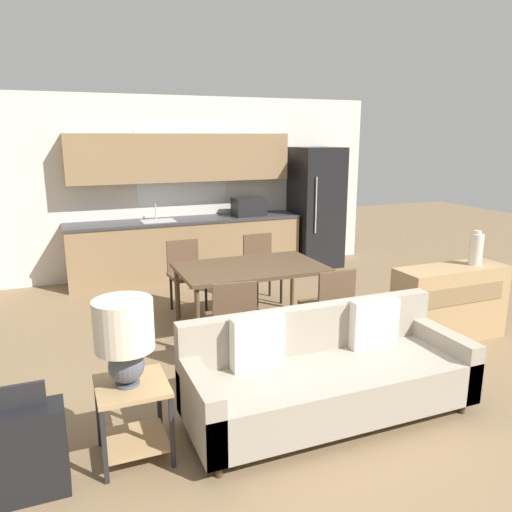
% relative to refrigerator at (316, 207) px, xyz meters
% --- Properties ---
extents(ground_plane, '(20.00, 20.00, 0.00)m').
position_rel_refrigerator_xyz_m(ground_plane, '(-2.16, -4.21, -0.97)').
color(ground_plane, '#7F6647').
extents(wall_back, '(6.40, 0.07, 2.70)m').
position_rel_refrigerator_xyz_m(wall_back, '(-2.16, 0.42, 0.39)').
color(wall_back, silver).
rests_on(wall_back, ground_plane).
extents(kitchen_counter, '(3.52, 0.65, 2.15)m').
position_rel_refrigerator_xyz_m(kitchen_counter, '(-2.15, 0.12, -0.13)').
color(kitchen_counter, '#8E704C').
rests_on(kitchen_counter, ground_plane).
extents(refrigerator, '(0.72, 0.77, 1.94)m').
position_rel_refrigerator_xyz_m(refrigerator, '(0.00, 0.00, 0.00)').
color(refrigerator, black).
rests_on(refrigerator, ground_plane).
extents(dining_table, '(1.58, 0.98, 0.73)m').
position_rel_refrigerator_xyz_m(dining_table, '(-2.05, -2.27, -0.30)').
color(dining_table, brown).
rests_on(dining_table, ground_plane).
extents(couch, '(2.20, 0.80, 0.83)m').
position_rel_refrigerator_xyz_m(couch, '(-2.16, -4.13, -0.64)').
color(couch, '#3D2D1E').
rests_on(couch, ground_plane).
extents(side_table, '(0.46, 0.46, 0.54)m').
position_rel_refrigerator_xyz_m(side_table, '(-3.61, -4.12, -0.61)').
color(side_table, tan).
rests_on(side_table, ground_plane).
extents(table_lamp, '(0.38, 0.38, 0.58)m').
position_rel_refrigerator_xyz_m(table_lamp, '(-3.64, -4.12, -0.08)').
color(table_lamp, '#4C515B').
rests_on(table_lamp, side_table).
extents(credenza, '(1.22, 0.43, 0.79)m').
position_rel_refrigerator_xyz_m(credenza, '(-0.19, -3.31, -0.58)').
color(credenza, tan).
rests_on(credenza, ground_plane).
extents(vase, '(0.14, 0.14, 0.37)m').
position_rel_refrigerator_xyz_m(vase, '(0.10, -3.31, -0.01)').
color(vase, beige).
rests_on(vase, credenza).
extents(dining_chair_near_right, '(0.42, 0.42, 0.87)m').
position_rel_refrigerator_xyz_m(dining_chair_near_right, '(-1.54, -3.12, -0.47)').
color(dining_chair_near_right, brown).
rests_on(dining_chair_near_right, ground_plane).
extents(dining_chair_far_right, '(0.44, 0.44, 0.87)m').
position_rel_refrigerator_xyz_m(dining_chair_far_right, '(-1.55, -1.39, -0.47)').
color(dining_chair_far_right, brown).
rests_on(dining_chair_far_right, ground_plane).
extents(dining_chair_far_left, '(0.44, 0.44, 0.87)m').
position_rel_refrigerator_xyz_m(dining_chair_far_left, '(-2.56, -1.40, -0.47)').
color(dining_chair_far_left, brown).
rests_on(dining_chair_far_left, ground_plane).
extents(dining_chair_near_left, '(0.47, 0.47, 0.87)m').
position_rel_refrigerator_xyz_m(dining_chair_near_left, '(-2.56, -3.12, -0.47)').
color(dining_chair_near_left, brown).
rests_on(dining_chair_near_left, ground_plane).
extents(suitcase, '(0.45, 0.22, 0.73)m').
position_rel_refrigerator_xyz_m(suitcase, '(-4.26, -4.27, -0.68)').
color(suitcase, black).
rests_on(suitcase, ground_plane).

